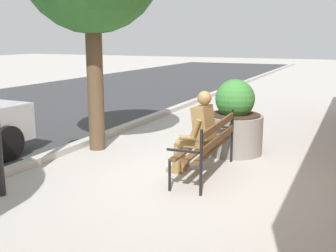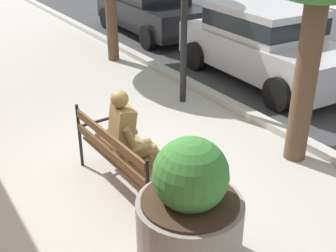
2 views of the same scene
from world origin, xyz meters
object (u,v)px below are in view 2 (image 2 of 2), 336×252
parked_car_silver (265,41)px  concrete_planter (190,213)px  bronze_statue_seated (134,140)px  park_bench (121,155)px  parked_car_black (151,5)px

parked_car_silver → concrete_planter: bearing=-51.3°
bronze_statue_seated → concrete_planter: (1.52, -0.21, -0.08)m
bronze_statue_seated → park_bench: bearing=-79.3°
bronze_statue_seated → parked_car_black: bearing=147.5°
parked_car_black → bronze_statue_seated: bearing=-32.5°
concrete_planter → parked_car_silver: size_ratio=0.34×
bronze_statue_seated → parked_car_black: size_ratio=0.33×
bronze_statue_seated → parked_car_black: parked_car_black is taller
parked_car_black → parked_car_silver: size_ratio=1.00×
park_bench → concrete_planter: (1.48, 0.01, 0.05)m
park_bench → concrete_planter: concrete_planter is taller
concrete_planter → parked_car_black: bearing=151.5°
parked_car_black → parked_car_silver: 4.64m
park_bench → parked_car_black: parked_car_black is taller
parked_car_black → parked_car_silver: same height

